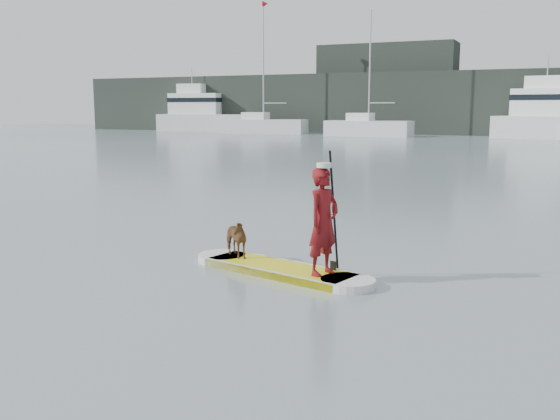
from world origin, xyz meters
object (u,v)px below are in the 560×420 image
at_px(dog, 233,238).
at_px(sailboat_b, 263,124).
at_px(sailboat_c, 368,127).
at_px(motor_yacht_a, 560,116).
at_px(motor_yacht_b, 202,114).
at_px(paddler, 323,222).
at_px(paddleboard, 280,269).

distance_m(dog, sailboat_b, 53.35).
bearing_deg(dog, sailboat_c, 48.75).
relative_size(dog, motor_yacht_a, 0.06).
bearing_deg(dog, motor_yacht_b, 66.84).
bearing_deg(sailboat_c, dog, -74.02).
distance_m(paddler, sailboat_c, 48.76).
distance_m(paddler, sailboat_b, 54.50).
relative_size(motor_yacht_a, motor_yacht_b, 1.11).
bearing_deg(paddler, sailboat_b, 44.74).
relative_size(sailboat_b, motor_yacht_b, 1.21).
distance_m(sailboat_b, motor_yacht_a, 27.36).
relative_size(sailboat_c, motor_yacht_a, 0.95).
distance_m(paddleboard, sailboat_c, 48.37).
bearing_deg(paddler, sailboat_c, 33.59).
bearing_deg(sailboat_b, motor_yacht_b, 157.62).
distance_m(paddleboard, dog, 1.05).
height_order(paddleboard, motor_yacht_b, motor_yacht_b).
bearing_deg(paddler, dog, 93.92).
height_order(dog, sailboat_c, sailboat_c).
bearing_deg(motor_yacht_b, paddler, -64.43).
bearing_deg(sailboat_c, paddleboard, -72.99).
height_order(dog, sailboat_b, sailboat_b).
bearing_deg(paddleboard, dog, 180.00).
xyz_separation_m(dog, sailboat_b, (-22.93, 48.17, 0.46)).
height_order(paddler, dog, paddler).
bearing_deg(paddleboard, sailboat_b, 130.17).
height_order(sailboat_b, motor_yacht_a, sailboat_b).
xyz_separation_m(paddler, sailboat_c, (-13.24, 46.93, -0.08)).
xyz_separation_m(sailboat_b, motor_yacht_b, (-8.84, 2.71, 1.02)).
bearing_deg(paddleboard, motor_yacht_b, 136.54).
relative_size(paddler, sailboat_b, 0.12).
xyz_separation_m(paddleboard, sailboat_b, (-23.88, 48.40, 0.83)).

